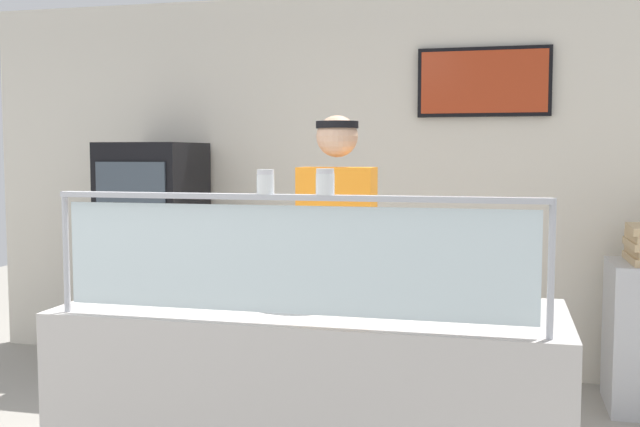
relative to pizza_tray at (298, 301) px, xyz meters
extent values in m
cube|color=silver|center=(0.06, 2.42, 0.38)|extent=(6.41, 0.08, 2.70)
cube|color=black|center=(0.66, 2.36, 1.09)|extent=(0.89, 0.04, 0.47)
cube|color=#B23819|center=(0.66, 2.34, 1.09)|extent=(0.84, 0.01, 0.42)
cube|color=#BCB7B2|center=(0.06, 0.00, -0.49)|extent=(2.01, 0.79, 0.95)
cylinder|color=#B2B5BC|center=(-0.84, -0.34, 0.22)|extent=(0.02, 0.02, 0.47)
cylinder|color=#B2B5BC|center=(0.97, -0.34, 0.22)|extent=(0.02, 0.02, 0.47)
cube|color=silver|center=(0.06, -0.34, 0.22)|extent=(1.75, 0.01, 0.39)
cube|color=#B2B5BC|center=(0.06, -0.34, 0.45)|extent=(1.81, 0.06, 0.02)
cylinder|color=#9EA0A8|center=(0.00, 0.00, -0.01)|extent=(0.40, 0.40, 0.01)
cylinder|color=tan|center=(0.00, 0.00, 0.00)|extent=(0.38, 0.38, 0.02)
cylinder|color=gold|center=(0.00, 0.00, 0.02)|extent=(0.32, 0.32, 0.01)
cube|color=#ADAFB7|center=(-0.03, -0.02, 0.02)|extent=(0.13, 0.29, 0.01)
cylinder|color=white|center=(-0.03, -0.34, 0.49)|extent=(0.06, 0.06, 0.07)
cylinder|color=white|center=(-0.03, -0.34, 0.48)|extent=(0.05, 0.05, 0.05)
cylinder|color=silver|center=(-0.03, -0.34, 0.54)|extent=(0.06, 0.06, 0.02)
cylinder|color=white|center=(0.19, -0.34, 0.49)|extent=(0.07, 0.07, 0.08)
cylinder|color=red|center=(0.19, -0.34, 0.48)|extent=(0.06, 0.06, 0.05)
cylinder|color=silver|center=(0.19, -0.34, 0.54)|extent=(0.06, 0.06, 0.02)
cylinder|color=#23232D|center=(-0.12, 0.77, -0.49)|extent=(0.13, 0.13, 0.95)
cylinder|color=#23232D|center=(0.10, 0.77, -0.49)|extent=(0.13, 0.13, 0.95)
cube|color=orange|center=(-0.01, 0.77, 0.26)|extent=(0.38, 0.21, 0.55)
sphere|color=tan|center=(-0.01, 0.77, 0.69)|extent=(0.21, 0.21, 0.21)
cylinder|color=black|center=(-0.01, 0.77, 0.75)|extent=(0.21, 0.21, 0.04)
cylinder|color=tan|center=(0.17, 0.55, 0.16)|extent=(0.08, 0.34, 0.08)
cube|color=black|center=(-1.62, 1.98, -0.14)|extent=(0.61, 0.66, 1.64)
cube|color=#38424C|center=(-1.62, 1.64, -0.11)|extent=(0.51, 0.02, 1.32)
cylinder|color=red|center=(-1.76, 1.75, -0.06)|extent=(0.06, 0.06, 0.20)
cylinder|color=blue|center=(-1.62, 1.75, -0.06)|extent=(0.06, 0.06, 0.20)
cylinder|color=red|center=(-1.48, 1.75, -0.06)|extent=(0.06, 0.06, 0.20)
camera|label=1|loc=(0.81, -2.91, 0.60)|focal=41.98mm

